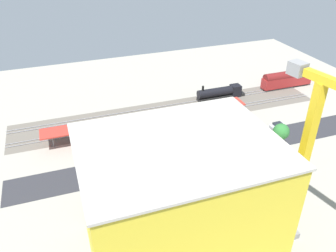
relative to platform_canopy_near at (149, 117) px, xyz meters
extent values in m
plane|color=#9E998C|center=(-9.02, 12.60, -4.24)|extent=(147.26, 147.26, 0.00)
cube|color=#665E54|center=(-9.02, -7.66, -4.24)|extent=(92.23, 16.15, 0.01)
cube|color=#2D2D33|center=(-9.02, 14.68, -4.24)|extent=(92.15, 10.19, 0.01)
cube|color=#9E9EA8|center=(-9.02, -11.86, -4.06)|extent=(92.03, 1.31, 0.12)
cube|color=#9E9EA8|center=(-9.02, -10.42, -4.06)|extent=(92.03, 1.31, 0.12)
cube|color=#9E9EA8|center=(-9.02, -4.90, -4.06)|extent=(92.03, 1.31, 0.12)
cube|color=#9E9EA8|center=(-9.02, -3.46, -4.06)|extent=(92.03, 1.31, 0.12)
cube|color=#B73328|center=(0.00, 0.00, 0.03)|extent=(56.29, 5.91, 0.34)
cylinder|color=slate|center=(-25.30, 0.33, -2.19)|extent=(0.30, 0.30, 4.11)
cylinder|color=slate|center=(-8.43, 0.11, -2.19)|extent=(0.30, 0.30, 4.11)
cylinder|color=slate|center=(8.43, -0.11, -2.19)|extent=(0.30, 0.30, 4.11)
cylinder|color=slate|center=(25.30, -0.33, -2.19)|extent=(0.30, 0.30, 4.11)
cube|color=black|center=(-27.81, -11.14, -3.74)|extent=(16.26, 2.70, 1.00)
cylinder|color=black|center=(-26.29, -11.16, -1.86)|extent=(13.23, 2.94, 2.77)
cube|color=black|center=(-32.89, -11.08, -2.35)|extent=(3.07, 3.01, 3.79)
cylinder|color=black|center=(-21.20, -11.23, 0.22)|extent=(0.70, 0.70, 1.40)
cube|color=black|center=(-52.78, -11.14, -3.94)|extent=(16.47, 2.74, 0.60)
cube|color=maroon|center=(-52.78, -11.14, -1.94)|extent=(18.30, 3.40, 3.40)
cylinder|color=maroon|center=(-52.78, -11.14, 0.01)|extent=(17.57, 3.39, 3.16)
cube|color=black|center=(-33.62, 11.12, -4.09)|extent=(3.58, 1.76, 0.30)
cube|color=silver|center=(-33.62, 11.12, -3.59)|extent=(4.26, 1.84, 0.72)
cube|color=#1E2328|center=(-33.62, 11.12, -2.92)|extent=(2.39, 1.61, 0.61)
cube|color=black|center=(-25.78, 11.27, -4.09)|extent=(3.76, 1.93, 0.30)
cube|color=gray|center=(-25.78, 11.27, -3.57)|extent=(4.47, 2.02, 0.75)
cube|color=#1E2328|center=(-25.78, 11.27, -2.90)|extent=(2.52, 1.74, 0.59)
cube|color=black|center=(-19.23, 11.53, -4.09)|extent=(3.88, 1.69, 0.30)
cube|color=silver|center=(-19.23, 11.53, -3.54)|extent=(4.62, 1.76, 0.80)
cube|color=#1E2328|center=(-19.23, 11.53, -2.86)|extent=(2.59, 1.54, 0.56)
cube|color=black|center=(-11.75, 11.19, -4.09)|extent=(3.82, 1.75, 0.30)
cube|color=#474C51|center=(-11.75, 11.19, -3.56)|extent=(4.55, 1.84, 0.77)
cube|color=#1E2328|center=(-11.75, 11.19, -2.88)|extent=(2.56, 1.58, 0.59)
cube|color=black|center=(-5.52, 11.42, -4.09)|extent=(3.78, 1.78, 0.30)
cube|color=maroon|center=(-5.52, 11.42, -3.54)|extent=(4.50, 1.86, 0.80)
cube|color=#1E2328|center=(-5.52, 11.42, -2.82)|extent=(2.52, 1.63, 0.64)
cube|color=black|center=(2.19, 11.41, -4.09)|extent=(3.74, 1.93, 0.30)
cube|color=navy|center=(2.19, 11.41, -3.54)|extent=(4.44, 2.04, 0.80)
cube|color=#1E2328|center=(2.19, 11.41, -2.81)|extent=(2.52, 1.71, 0.67)
cube|color=black|center=(8.41, 11.42, -4.09)|extent=(3.57, 1.89, 0.30)
cube|color=gray|center=(8.41, 11.42, -3.51)|extent=(4.24, 1.98, 0.88)
cube|color=#1E2328|center=(8.41, 11.42, -2.78)|extent=(2.39, 1.70, 0.58)
cube|color=black|center=(15.48, 11.34, -4.09)|extent=(3.81, 1.89, 0.30)
cube|color=#474C51|center=(15.48, 11.34, -3.56)|extent=(4.53, 1.99, 0.78)
cube|color=#1E2328|center=(15.48, 11.34, -2.87)|extent=(2.56, 1.68, 0.59)
cube|color=yellow|center=(7.51, 40.25, 6.73)|extent=(28.68, 21.92, 21.94)
cube|color=#B7B2A8|center=(7.51, 40.25, 17.90)|extent=(29.29, 22.53, 0.40)
cube|color=gray|center=(-12.41, 43.52, -3.64)|extent=(3.60, 3.60, 1.20)
cube|color=yellow|center=(-12.41, 43.52, 10.78)|extent=(1.40, 1.40, 30.05)
cube|color=gray|center=(-11.58, 39.09, 26.40)|extent=(2.41, 2.73, 2.00)
cube|color=black|center=(13.38, 22.87, -3.99)|extent=(8.46, 2.48, 0.50)
cube|color=silver|center=(12.20, 22.93, -2.41)|extent=(6.10, 2.60, 2.66)
cube|color=maroon|center=(16.38, 22.73, -2.60)|extent=(2.47, 2.43, 2.30)
cylinder|color=brown|center=(1.13, 19.99, -2.62)|extent=(0.53, 0.53, 3.25)
sphere|color=#28662D|center=(1.13, 19.99, 0.91)|extent=(5.43, 5.43, 5.43)
cylinder|color=brown|center=(-19.58, 19.97, -2.53)|extent=(0.47, 0.47, 3.44)
sphere|color=#28662D|center=(-19.58, 19.97, 0.60)|extent=(4.01, 4.01, 4.01)
cylinder|color=brown|center=(4.31, 18.77, -2.61)|extent=(0.47, 0.47, 3.26)
sphere|color=#38843D|center=(4.31, 18.77, 0.94)|extent=(5.50, 5.50, 5.50)
cylinder|color=brown|center=(-19.41, 18.99, -2.65)|extent=(0.43, 0.43, 3.20)
sphere|color=#38843D|center=(-19.41, 18.99, 0.42)|extent=(4.18, 4.18, 4.18)
cylinder|color=brown|center=(-27.73, 19.80, -2.41)|extent=(0.57, 0.57, 3.68)
sphere|color=#2D7233|center=(-27.73, 19.80, 0.84)|extent=(4.02, 4.02, 4.02)
cylinder|color=brown|center=(-4.25, 18.99, -2.43)|extent=(0.59, 0.59, 3.64)
sphere|color=#38843D|center=(-4.25, 18.99, 1.06)|extent=(4.76, 4.76, 4.76)
cylinder|color=#333333|center=(-15.25, 10.12, -1.25)|extent=(0.16, 0.16, 5.98)
cube|color=black|center=(-15.25, 10.12, 2.19)|extent=(0.36, 0.36, 0.90)
sphere|color=yellow|center=(-15.03, 10.12, 1.89)|extent=(0.20, 0.20, 0.20)
camera|label=1|loc=(22.92, 77.75, 45.08)|focal=36.86mm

